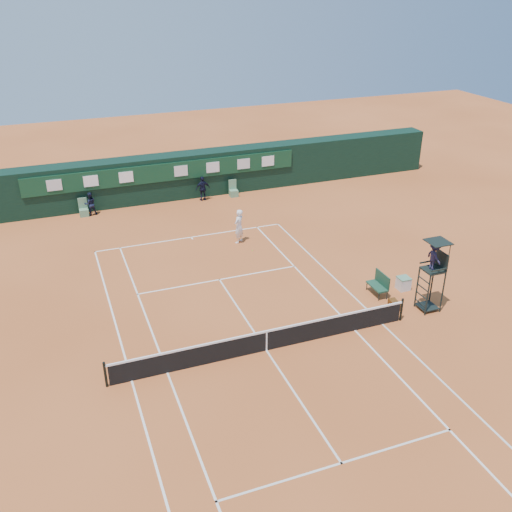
% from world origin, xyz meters
% --- Properties ---
extents(ground, '(90.00, 90.00, 0.00)m').
position_xyz_m(ground, '(0.00, 0.00, 0.00)').
color(ground, '#C6622E').
rests_on(ground, ground).
extents(court_lines, '(11.05, 23.85, 0.01)m').
position_xyz_m(court_lines, '(0.00, 0.00, 0.01)').
color(court_lines, white).
rests_on(court_lines, ground).
extents(tennis_net, '(12.90, 0.10, 1.10)m').
position_xyz_m(tennis_net, '(0.00, 0.00, 0.51)').
color(tennis_net, black).
rests_on(tennis_net, ground).
extents(back_wall, '(40.00, 1.65, 3.00)m').
position_xyz_m(back_wall, '(0.00, 18.74, 1.51)').
color(back_wall, black).
rests_on(back_wall, ground).
extents(linesman_chair_left, '(0.55, 0.50, 1.15)m').
position_xyz_m(linesman_chair_left, '(-5.50, 17.48, 0.32)').
color(linesman_chair_left, '#5B8C65').
rests_on(linesman_chair_left, ground).
extents(linesman_chair_right, '(0.55, 0.50, 1.15)m').
position_xyz_m(linesman_chair_right, '(4.50, 17.48, 0.32)').
color(linesman_chair_right, '#5D8E67').
rests_on(linesman_chair_right, ground).
extents(umpire_chair, '(0.96, 0.95, 3.42)m').
position_xyz_m(umpire_chair, '(8.06, 0.36, 2.46)').
color(umpire_chair, black).
rests_on(umpire_chair, ground).
extents(player_bench, '(0.56, 1.20, 1.10)m').
position_xyz_m(player_bench, '(6.72, 2.34, 0.60)').
color(player_bench, '#1A432F').
rests_on(player_bench, ground).
extents(tennis_bag, '(0.42, 0.79, 0.29)m').
position_xyz_m(tennis_bag, '(6.78, 1.04, 0.14)').
color(tennis_bag, black).
rests_on(tennis_bag, ground).
extents(cooler, '(0.57, 0.57, 0.65)m').
position_xyz_m(cooler, '(8.09, 2.33, 0.33)').
color(cooler, silver).
rests_on(cooler, ground).
extents(tennis_ball, '(0.06, 0.06, 0.06)m').
position_xyz_m(tennis_ball, '(2.71, 8.90, 0.03)').
color(tennis_ball, '#BADE33').
rests_on(tennis_ball, ground).
extents(player, '(0.86, 0.83, 1.99)m').
position_xyz_m(player, '(2.39, 10.26, 0.99)').
color(player, white).
rests_on(player, ground).
extents(ball_kid_left, '(0.79, 0.65, 1.50)m').
position_xyz_m(ball_kid_left, '(-5.05, 17.48, 0.75)').
color(ball_kid_left, black).
rests_on(ball_kid_left, ground).
extents(ball_kid_right, '(1.01, 0.47, 1.68)m').
position_xyz_m(ball_kid_right, '(2.33, 17.45, 0.84)').
color(ball_kid_right, black).
rests_on(ball_kid_right, ground).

